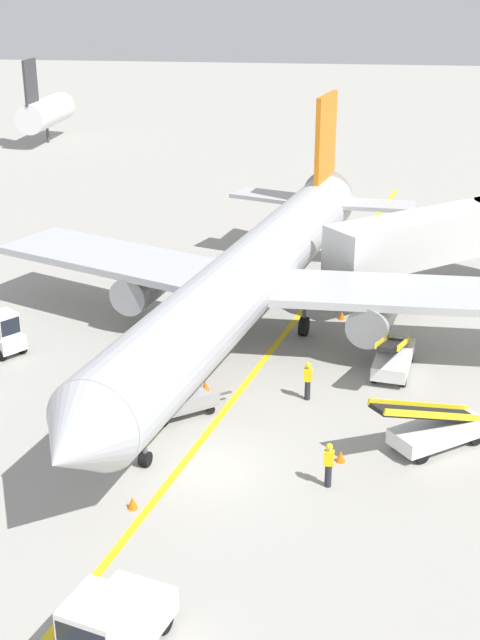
{
  "coord_description": "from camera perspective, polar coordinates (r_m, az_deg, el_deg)",
  "views": [
    {
      "loc": [
        4.98,
        -25.91,
        16.56
      ],
      "look_at": [
        0.33,
        8.15,
        2.5
      ],
      "focal_mm": 47.59,
      "sensor_mm": 36.0,
      "label": 1
    }
  ],
  "objects": [
    {
      "name": "belt_loader_forward_hold",
      "position": [
        32.84,
        13.06,
        -7.12
      ],
      "size": [
        4.74,
        4.02,
        2.59
      ],
      "color": "silver",
      "rests_on": "ground"
    },
    {
      "name": "safety_cone_wingtip_right",
      "position": [
        31.59,
        6.78,
        -9.08
      ],
      "size": [
        0.36,
        0.36,
        0.44
      ],
      "primitive_type": "cone",
      "color": "orange",
      "rests_on": "ground"
    },
    {
      "name": "baggage_cart_loaded",
      "position": [
        34.49,
        -4.0,
        -5.63
      ],
      "size": [
        3.47,
        2.94,
        0.94
      ],
      "color": "#A5A5A8",
      "rests_on": "ground"
    },
    {
      "name": "safety_cone_wingtip_left",
      "position": [
        36.41,
        -2.35,
        -4.44
      ],
      "size": [
        0.36,
        0.36,
        0.44
      ],
      "primitive_type": "cone",
      "color": "orange",
      "rests_on": "ground"
    },
    {
      "name": "baggage_tug_by_cargo_door",
      "position": [
        41.17,
        -15.7,
        -0.94
      ],
      "size": [
        2.71,
        2.46,
        2.1
      ],
      "color": "silver",
      "rests_on": "ground"
    },
    {
      "name": "ground_crew_marshaller",
      "position": [
        35.46,
        4.58,
        -4.02
      ],
      "size": [
        0.36,
        0.24,
        1.7
      ],
      "color": "#26262D",
      "rests_on": "ground"
    },
    {
      "name": "pushback_tug",
      "position": [
        23.36,
        -8.79,
        -19.85
      ],
      "size": [
        2.81,
        3.98,
        2.2
      ],
      "color": "silver",
      "rests_on": "ground"
    },
    {
      "name": "belt_loader_aft_hold",
      "position": [
        38.36,
        10.28,
        -2.43
      ],
      "size": [
        2.09,
        5.14,
        2.59
      ],
      "color": "silver",
      "rests_on": "ground"
    },
    {
      "name": "ground_plane",
      "position": [
        31.15,
        -2.67,
        -9.9
      ],
      "size": [
        300.0,
        300.0,
        0.0
      ],
      "primitive_type": "plane",
      "color": "#9E9B93"
    },
    {
      "name": "taxi_line_yellow",
      "position": [
        35.37,
        -0.69,
        -5.67
      ],
      "size": [
        16.61,
        78.38,
        0.01
      ],
      "primitive_type": "cube",
      "rotation": [
        0.0,
        0.0,
        -0.21
      ],
      "color": "yellow",
      "rests_on": "ground"
    },
    {
      "name": "distant_aircraft_mid_left",
      "position": [
        93.46,
        -12.96,
        13.5
      ],
      "size": [
        3.0,
        10.1,
        8.8
      ],
      "color": "silver",
      "rests_on": "ground"
    },
    {
      "name": "safety_cone_nose_left",
      "position": [
        29.13,
        -7.24,
        -12.08
      ],
      "size": [
        0.36,
        0.36,
        0.44
      ],
      "primitive_type": "cone",
      "color": "orange",
      "rests_on": "ground"
    },
    {
      "name": "safety_cone_tail_area",
      "position": [
        44.09,
        6.85,
        0.33
      ],
      "size": [
        0.36,
        0.36,
        0.44
      ],
      "primitive_type": "cone",
      "color": "orange",
      "rests_on": "ground"
    },
    {
      "name": "airliner",
      "position": [
        40.08,
        0.84,
        3.1
      ],
      "size": [
        28.01,
        35.11,
        10.1
      ],
      "color": "#B2B5BA",
      "rests_on": "ground"
    },
    {
      "name": "ground_crew_wing_walker",
      "position": [
        29.79,
        5.99,
        -9.58
      ],
      "size": [
        0.36,
        0.24,
        1.7
      ],
      "color": "#26262D",
      "rests_on": "ground"
    },
    {
      "name": "jet_bridge",
      "position": [
        47.26,
        13.61,
        5.63
      ],
      "size": [
        11.4,
        10.12,
        4.85
      ],
      "color": "beige",
      "rests_on": "ground"
    },
    {
      "name": "safety_cone_nose_right",
      "position": [
        44.4,
        0.79,
        0.65
      ],
      "size": [
        0.36,
        0.36,
        0.44
      ],
      "primitive_type": "cone",
      "color": "orange",
      "rests_on": "ground"
    }
  ]
}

